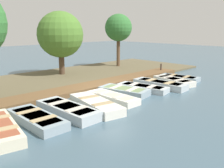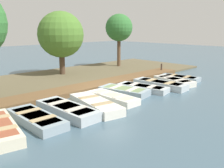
{
  "view_description": "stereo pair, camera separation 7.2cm",
  "coord_description": "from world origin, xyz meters",
  "px_view_note": "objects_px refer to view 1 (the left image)",
  "views": [
    {
      "loc": [
        10.03,
        -9.96,
        3.72
      ],
      "look_at": [
        0.47,
        -0.58,
        0.65
      ],
      "focal_mm": 40.0,
      "sensor_mm": 36.0,
      "label": 1
    },
    {
      "loc": [
        10.08,
        -9.9,
        3.72
      ],
      "look_at": [
        0.47,
        -0.58,
        0.65
      ],
      "focal_mm": 40.0,
      "sensor_mm": 36.0,
      "label": 2
    }
  ],
  "objects_px": {
    "rowboat_5": "(124,91)",
    "mooring_post_far": "(161,68)",
    "rowboat_1": "(36,119)",
    "rowboat_3": "(96,104)",
    "rowboat_4": "(113,97)",
    "rowboat_2": "(68,110)",
    "rowboat_9": "(179,78)",
    "rowboat_8": "(174,81)",
    "rowboat_0": "(1,128)",
    "park_tree_center": "(118,28)",
    "rowboat_6": "(143,88)",
    "park_tree_left": "(60,35)",
    "rowboat_7": "(160,84)"
  },
  "relations": [
    {
      "from": "rowboat_0",
      "to": "rowboat_4",
      "type": "relative_size",
      "value": 1.15
    },
    {
      "from": "rowboat_8",
      "to": "rowboat_0",
      "type": "bearing_deg",
      "value": -75.9
    },
    {
      "from": "rowboat_0",
      "to": "rowboat_5",
      "type": "relative_size",
      "value": 1.16
    },
    {
      "from": "rowboat_2",
      "to": "rowboat_6",
      "type": "distance_m",
      "value": 5.65
    },
    {
      "from": "rowboat_1",
      "to": "park_tree_center",
      "type": "height_order",
      "value": "park_tree_center"
    },
    {
      "from": "rowboat_7",
      "to": "rowboat_9",
      "type": "bearing_deg",
      "value": 92.02
    },
    {
      "from": "rowboat_1",
      "to": "rowboat_5",
      "type": "xyz_separation_m",
      "value": [
        -0.56,
        5.69,
        0.01
      ]
    },
    {
      "from": "mooring_post_far",
      "to": "rowboat_8",
      "type": "bearing_deg",
      "value": -42.29
    },
    {
      "from": "rowboat_1",
      "to": "rowboat_8",
      "type": "xyz_separation_m",
      "value": [
        -0.08,
        10.07,
        0.0
      ]
    },
    {
      "from": "rowboat_5",
      "to": "rowboat_3",
      "type": "bearing_deg",
      "value": -86.68
    },
    {
      "from": "rowboat_6",
      "to": "rowboat_9",
      "type": "bearing_deg",
      "value": 78.73
    },
    {
      "from": "mooring_post_far",
      "to": "park_tree_center",
      "type": "height_order",
      "value": "park_tree_center"
    },
    {
      "from": "rowboat_1",
      "to": "rowboat_7",
      "type": "bearing_deg",
      "value": 90.86
    },
    {
      "from": "rowboat_4",
      "to": "rowboat_9",
      "type": "height_order",
      "value": "rowboat_4"
    },
    {
      "from": "rowboat_4",
      "to": "rowboat_3",
      "type": "bearing_deg",
      "value": -76.72
    },
    {
      "from": "rowboat_7",
      "to": "rowboat_9",
      "type": "height_order",
      "value": "rowboat_7"
    },
    {
      "from": "rowboat_8",
      "to": "rowboat_9",
      "type": "bearing_deg",
      "value": 117.9
    },
    {
      "from": "rowboat_3",
      "to": "rowboat_4",
      "type": "height_order",
      "value": "rowboat_3"
    },
    {
      "from": "rowboat_3",
      "to": "rowboat_8",
      "type": "bearing_deg",
      "value": 103.4
    },
    {
      "from": "rowboat_4",
      "to": "rowboat_7",
      "type": "distance_m",
      "value": 4.19
    },
    {
      "from": "mooring_post_far",
      "to": "rowboat_4",
      "type": "bearing_deg",
      "value": -71.47
    },
    {
      "from": "rowboat_5",
      "to": "mooring_post_far",
      "type": "xyz_separation_m",
      "value": [
        -2.3,
        6.91,
        0.23
      ]
    },
    {
      "from": "park_tree_left",
      "to": "park_tree_center",
      "type": "relative_size",
      "value": 1.0
    },
    {
      "from": "rowboat_2",
      "to": "rowboat_4",
      "type": "height_order",
      "value": "rowboat_2"
    },
    {
      "from": "rowboat_6",
      "to": "rowboat_7",
      "type": "distance_m",
      "value": 1.44
    },
    {
      "from": "rowboat_4",
      "to": "rowboat_5",
      "type": "bearing_deg",
      "value": 110.19
    },
    {
      "from": "rowboat_1",
      "to": "rowboat_4",
      "type": "distance_m",
      "value": 4.33
    },
    {
      "from": "rowboat_0",
      "to": "rowboat_4",
      "type": "distance_m",
      "value": 5.71
    },
    {
      "from": "rowboat_8",
      "to": "park_tree_center",
      "type": "relative_size",
      "value": 0.64
    },
    {
      "from": "rowboat_0",
      "to": "rowboat_7",
      "type": "bearing_deg",
      "value": 101.58
    },
    {
      "from": "rowboat_7",
      "to": "rowboat_8",
      "type": "relative_size",
      "value": 1.12
    },
    {
      "from": "rowboat_2",
      "to": "rowboat_4",
      "type": "relative_size",
      "value": 1.12
    },
    {
      "from": "rowboat_7",
      "to": "park_tree_center",
      "type": "bearing_deg",
      "value": 148.61
    },
    {
      "from": "rowboat_2",
      "to": "rowboat_3",
      "type": "bearing_deg",
      "value": 80.35
    },
    {
      "from": "rowboat_0",
      "to": "rowboat_9",
      "type": "distance_m",
      "value": 12.71
    },
    {
      "from": "rowboat_3",
      "to": "rowboat_6",
      "type": "height_order",
      "value": "rowboat_3"
    },
    {
      "from": "mooring_post_far",
      "to": "rowboat_6",
      "type": "bearing_deg",
      "value": -65.5
    },
    {
      "from": "rowboat_5",
      "to": "rowboat_9",
      "type": "relative_size",
      "value": 1.04
    },
    {
      "from": "rowboat_1",
      "to": "rowboat_6",
      "type": "xyz_separation_m",
      "value": [
        -0.35,
        7.1,
        -0.02
      ]
    },
    {
      "from": "rowboat_1",
      "to": "rowboat_3",
      "type": "relative_size",
      "value": 0.88
    },
    {
      "from": "rowboat_5",
      "to": "rowboat_9",
      "type": "distance_m",
      "value": 5.63
    },
    {
      "from": "rowboat_9",
      "to": "park_tree_left",
      "type": "relative_size",
      "value": 0.59
    },
    {
      "from": "rowboat_5",
      "to": "mooring_post_far",
      "type": "relative_size",
      "value": 3.57
    },
    {
      "from": "rowboat_3",
      "to": "mooring_post_far",
      "type": "height_order",
      "value": "mooring_post_far"
    },
    {
      "from": "rowboat_0",
      "to": "rowboat_1",
      "type": "bearing_deg",
      "value": 101.09
    },
    {
      "from": "rowboat_4",
      "to": "rowboat_5",
      "type": "xyz_separation_m",
      "value": [
        -0.47,
        1.36,
        0.02
      ]
    },
    {
      "from": "rowboat_1",
      "to": "rowboat_4",
      "type": "xyz_separation_m",
      "value": [
        -0.08,
        4.33,
        -0.01
      ]
    },
    {
      "from": "rowboat_6",
      "to": "park_tree_left",
      "type": "relative_size",
      "value": 0.65
    },
    {
      "from": "rowboat_4",
      "to": "park_tree_center",
      "type": "bearing_deg",
      "value": 133.72
    },
    {
      "from": "rowboat_4",
      "to": "mooring_post_far",
      "type": "relative_size",
      "value": 3.61
    }
  ]
}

